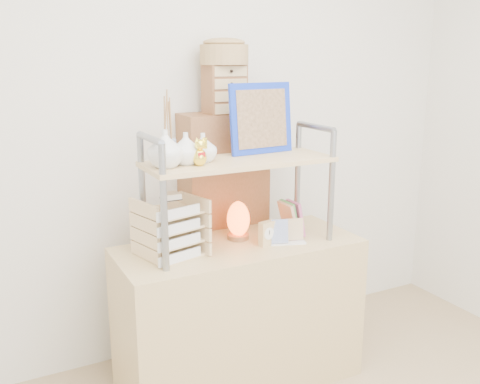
# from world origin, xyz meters

# --- Properties ---
(room_shell) EXTENTS (3.42, 3.41, 2.61)m
(room_shell) POSITION_xyz_m (0.00, 0.39, 1.69)
(room_shell) COLOR silver
(room_shell) RESTS_ON ground
(desk) EXTENTS (1.20, 0.50, 0.75)m
(desk) POSITION_xyz_m (0.00, 1.20, 0.38)
(desk) COLOR tan
(desk) RESTS_ON ground
(cabinet) EXTENTS (0.46, 0.25, 1.35)m
(cabinet) POSITION_xyz_m (0.09, 1.57, 0.68)
(cabinet) COLOR brown
(cabinet) RESTS_ON ground
(hutch) EXTENTS (0.90, 0.34, 0.77)m
(hutch) POSITION_xyz_m (-0.09, 1.21, 1.19)
(hutch) COLOR gray
(hutch) RESTS_ON desk
(letter_tray) EXTENTS (0.30, 0.29, 0.30)m
(letter_tray) POSITION_xyz_m (-0.35, 1.20, 0.87)
(letter_tray) COLOR tan
(letter_tray) RESTS_ON desk
(salt_lamp) EXTENTS (0.13, 0.12, 0.19)m
(salt_lamp) POSITION_xyz_m (0.03, 1.27, 0.85)
(salt_lamp) COLOR brown
(salt_lamp) RESTS_ON desk
(desk_clock) EXTENTS (0.09, 0.05, 0.12)m
(desk_clock) POSITION_xyz_m (0.11, 1.12, 0.81)
(desk_clock) COLOR tan
(desk_clock) RESTS_ON desk
(postcard_stand) EXTENTS (0.18, 0.10, 0.13)m
(postcard_stand) POSITION_xyz_m (0.21, 1.10, 0.79)
(postcard_stand) COLOR white
(postcard_stand) RESTS_ON desk
(drawer_chest) EXTENTS (0.20, 0.16, 0.25)m
(drawer_chest) POSITION_xyz_m (0.09, 1.55, 1.48)
(drawer_chest) COLOR brown
(drawer_chest) RESTS_ON cabinet
(woven_basket) EXTENTS (0.25, 0.25, 0.10)m
(woven_basket) POSITION_xyz_m (0.09, 1.55, 1.65)
(woven_basket) COLOR olive
(woven_basket) RESTS_ON drawer_chest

